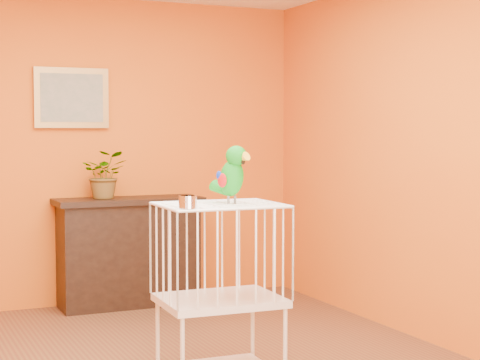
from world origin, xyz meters
name	(u,v)px	position (x,y,z in m)	size (l,w,h in m)	color
room_shell	(156,112)	(0.00, 0.00, 1.58)	(4.50, 4.50, 4.50)	#D46014
console_cabinet	(129,252)	(0.43, 2.03, 0.46)	(1.23, 0.44, 0.91)	black
potted_plant	(106,180)	(0.23, 2.00, 1.07)	(0.36, 0.40, 0.31)	#26722D
framed_picture	(72,98)	(0.00, 2.22, 1.75)	(0.62, 0.04, 0.50)	#AD803E
birdcage	(220,291)	(0.31, -0.22, 0.55)	(0.70, 0.55, 1.05)	white
feed_cup	(188,202)	(0.04, -0.43, 1.10)	(0.10, 0.10, 0.07)	silver
parrot	(232,174)	(0.39, -0.21, 1.23)	(0.19, 0.30, 0.34)	#59544C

